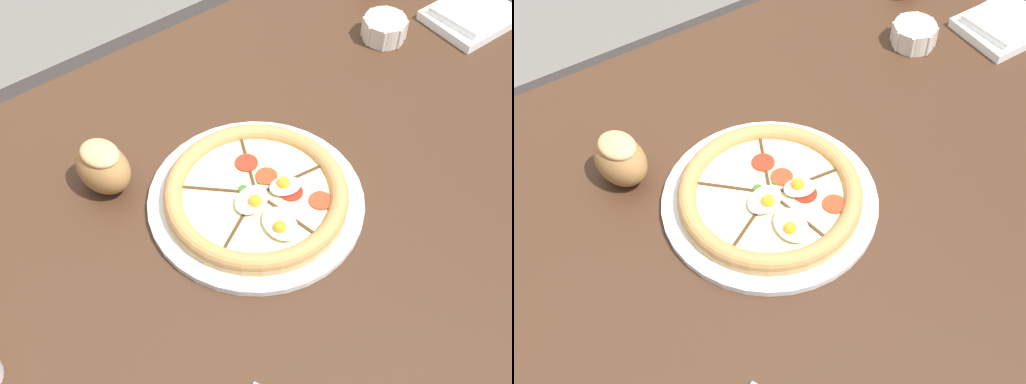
# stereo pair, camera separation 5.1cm
# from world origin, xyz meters

# --- Properties ---
(dining_table) EXTENTS (1.57, 0.99, 0.73)m
(dining_table) POSITION_xyz_m (0.00, 0.00, 0.65)
(dining_table) COLOR #422819
(dining_table) RESTS_ON ground_plane
(pizza) EXTENTS (0.36, 0.36, 0.05)m
(pizza) POSITION_xyz_m (0.02, 0.01, 0.75)
(pizza) COLOR white
(pizza) RESTS_ON dining_table
(ramekin_bowl) EXTENTS (0.09, 0.09, 0.05)m
(ramekin_bowl) POSITION_xyz_m (0.49, 0.20, 0.76)
(ramekin_bowl) COLOR silver
(ramekin_bowl) RESTS_ON dining_table
(napkin_folded) EXTENTS (0.17, 0.15, 0.04)m
(napkin_folded) POSITION_xyz_m (0.67, 0.13, 0.75)
(napkin_folded) COLOR white
(napkin_folded) RESTS_ON dining_table
(bread_piece_far) EXTENTS (0.10, 0.12, 0.09)m
(bread_piece_far) POSITION_xyz_m (-0.16, 0.20, 0.78)
(bread_piece_far) COLOR #A3703D
(bread_piece_far) RESTS_ON dining_table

